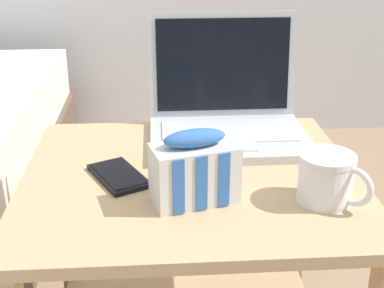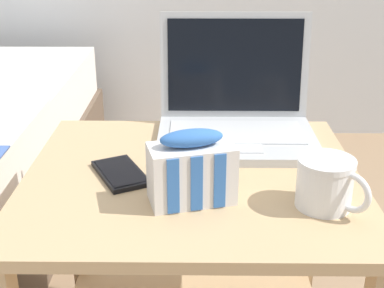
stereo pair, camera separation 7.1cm
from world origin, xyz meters
name	(u,v)px [view 1 (the left image)]	position (x,y,z in m)	size (l,w,h in m)	color
bedside_table	(191,260)	(0.00, 0.00, 0.36)	(0.64, 0.57, 0.56)	tan
laptop	(227,113)	(0.09, 0.19, 0.61)	(0.34, 0.28, 0.26)	#B7BABC
mug_front_left	(327,176)	(0.22, -0.12, 0.60)	(0.11, 0.11, 0.09)	white
snack_bag	(194,170)	(0.00, -0.11, 0.61)	(0.16, 0.11, 0.13)	silver
cell_phone	(119,176)	(-0.14, -0.01, 0.56)	(0.13, 0.16, 0.01)	black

